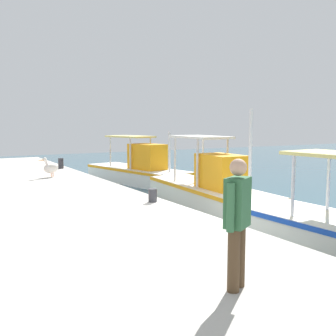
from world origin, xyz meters
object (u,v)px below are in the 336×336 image
at_px(mooring_bollard_second, 153,195).
at_px(pelican, 51,167).
at_px(fishing_boat_second, 210,190).
at_px(fishing_boat_nearest, 139,170).
at_px(fisherman_standing, 237,219).
at_px(mooring_bollard_nearest, 61,163).

bearing_deg(mooring_bollard_second, pelican, -169.92).
bearing_deg(pelican, mooring_bollard_second, 10.08).
height_order(fishing_boat_second, mooring_bollard_second, fishing_boat_second).
relative_size(fishing_boat_nearest, fishing_boat_second, 1.07).
distance_m(fisherman_standing, mooring_bollard_nearest, 15.17).
bearing_deg(fishing_boat_nearest, mooring_bollard_nearest, -112.28).
relative_size(pelican, mooring_bollard_second, 2.60).
distance_m(fishing_boat_nearest, fisherman_standing, 14.64).
xyz_separation_m(fisherman_standing, mooring_bollard_nearest, (-15.06, 1.74, -0.69)).
height_order(fishing_boat_second, pelican, fishing_boat_second).
relative_size(fishing_boat_nearest, fisherman_standing, 3.94).
height_order(fisherman_standing, mooring_bollard_second, fisherman_standing).
distance_m(mooring_bollard_nearest, mooring_bollard_second, 9.46).
xyz_separation_m(pelican, mooring_bollard_second, (6.58, 1.17, -0.21)).
xyz_separation_m(fishing_boat_nearest, mooring_bollard_nearest, (-1.43, -3.50, 0.41)).
bearing_deg(fisherman_standing, mooring_bollard_nearest, 173.40).
height_order(fishing_boat_second, mooring_bollard_nearest, fishing_boat_second).
relative_size(fishing_boat_second, pelican, 6.58).
distance_m(pelican, mooring_bollard_nearest, 3.12).
xyz_separation_m(fishing_boat_nearest, fisherman_standing, (13.62, -5.24, 1.09)).
bearing_deg(mooring_bollard_second, fishing_boat_second, 115.67).
bearing_deg(pelican, fisherman_standing, -2.69).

